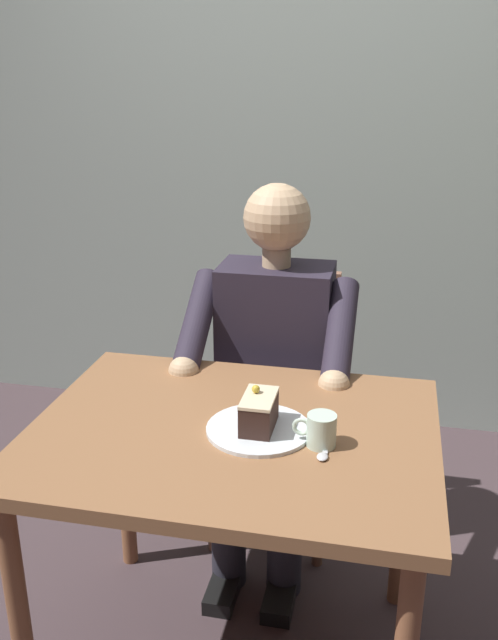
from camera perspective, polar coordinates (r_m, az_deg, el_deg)
cafe_rear_panel at (r=3.04m, az=5.73°, el=18.75°), size 6.40×0.12×3.00m
dining_table at (r=1.77m, az=-1.33°, el=-11.52°), size 1.00×0.78×0.74m
chair at (r=2.43m, az=2.51°, el=-5.80°), size 0.42×0.42×0.91m
seated_person at (r=2.22m, az=1.81°, el=-4.31°), size 0.53×0.58×1.24m
dessert_plate at (r=1.70m, az=0.80°, el=-9.04°), size 0.26×0.26×0.01m
cake_slice at (r=1.68m, az=0.81°, el=-7.62°), size 0.08×0.13×0.10m
coffee_cup at (r=1.64m, az=5.94°, el=-8.99°), size 0.11×0.07×0.08m
dessert_spoon at (r=1.63m, az=6.21°, el=-10.63°), size 0.03×0.14×0.01m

